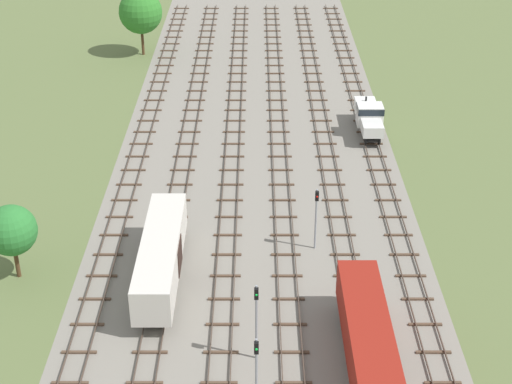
# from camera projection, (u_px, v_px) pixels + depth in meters

# --- Properties ---
(ground_plane) EXTENTS (480.00, 480.00, 0.00)m
(ground_plane) POSITION_uv_depth(u_px,v_px,m) (256.00, 198.00, 72.22)
(ground_plane) COLOR #5B6B3D
(ballast_bed) EXTENTS (28.07, 176.00, 0.01)m
(ballast_bed) POSITION_uv_depth(u_px,v_px,m) (256.00, 198.00, 72.22)
(ballast_bed) COLOR gray
(ballast_bed) RESTS_ON ground
(track_far_left) EXTENTS (2.40, 126.00, 0.29)m
(track_far_left) POSITION_uv_depth(u_px,v_px,m) (126.00, 192.00, 73.03)
(track_far_left) COLOR #47382D
(track_far_left) RESTS_ON ground
(track_left) EXTENTS (2.40, 126.00, 0.29)m
(track_left) POSITION_uv_depth(u_px,v_px,m) (178.00, 192.00, 73.03)
(track_left) COLOR #47382D
(track_left) RESTS_ON ground
(track_centre_left) EXTENTS (2.40, 126.00, 0.29)m
(track_centre_left) POSITION_uv_depth(u_px,v_px,m) (230.00, 192.00, 73.03)
(track_centre_left) COLOR #47382D
(track_centre_left) RESTS_ON ground
(track_centre) EXTENTS (2.40, 126.00, 0.29)m
(track_centre) POSITION_uv_depth(u_px,v_px,m) (282.00, 192.00, 73.03)
(track_centre) COLOR #47382D
(track_centre) RESTS_ON ground
(track_centre_right) EXTENTS (2.40, 126.00, 0.29)m
(track_centre_right) POSITION_uv_depth(u_px,v_px,m) (334.00, 192.00, 73.03)
(track_centre_right) COLOR #47382D
(track_centre_right) RESTS_ON ground
(track_right) EXTENTS (2.40, 126.00, 0.29)m
(track_right) POSITION_uv_depth(u_px,v_px,m) (385.00, 192.00, 73.04)
(track_right) COLOR #47382D
(track_right) RESTS_ON ground
(freight_boxcar_centre_right_nearest) EXTENTS (2.87, 14.00, 3.60)m
(freight_boxcar_centre_right_nearest) POSITION_uv_depth(u_px,v_px,m) (368.00, 339.00, 50.88)
(freight_boxcar_centre_right_nearest) COLOR maroon
(freight_boxcar_centre_right_nearest) RESTS_ON ground
(freight_boxcar_left_near) EXTENTS (2.87, 14.00, 3.60)m
(freight_boxcar_left_near) POSITION_uv_depth(u_px,v_px,m) (161.00, 255.00, 59.54)
(freight_boxcar_left_near) COLOR beige
(freight_boxcar_left_near) RESTS_ON ground
(shunter_loco_right_mid) EXTENTS (2.74, 8.46, 3.10)m
(shunter_loco_right_mid) POSITION_uv_depth(u_px,v_px,m) (369.00, 115.00, 83.91)
(shunter_loco_right_mid) COLOR white
(shunter_loco_right_mid) RESTS_ON ground
(signal_post_nearest) EXTENTS (0.28, 0.47, 5.93)m
(signal_post_nearest) POSITION_uv_depth(u_px,v_px,m) (256.00, 314.00, 51.12)
(signal_post_nearest) COLOR gray
(signal_post_nearest) RESTS_ON ground
(signal_post_near) EXTENTS (0.28, 0.47, 5.29)m
(signal_post_near) POSITION_uv_depth(u_px,v_px,m) (256.00, 365.00, 47.36)
(signal_post_near) COLOR gray
(signal_post_near) RESTS_ON ground
(signal_post_mid) EXTENTS (0.28, 0.47, 5.51)m
(signal_post_mid) POSITION_uv_depth(u_px,v_px,m) (316.00, 212.00, 63.13)
(signal_post_mid) COLOR gray
(signal_post_mid) RESTS_ON ground
(lineside_tree_0) EXTENTS (5.79, 5.79, 8.78)m
(lineside_tree_0) POSITION_uv_depth(u_px,v_px,m) (140.00, 12.00, 104.50)
(lineside_tree_0) COLOR #4C331E
(lineside_tree_0) RESTS_ON ground
(lineside_tree_1) EXTENTS (3.93, 3.93, 6.15)m
(lineside_tree_1) POSITION_uv_depth(u_px,v_px,m) (11.00, 231.00, 59.32)
(lineside_tree_1) COLOR #4C331E
(lineside_tree_1) RESTS_ON ground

